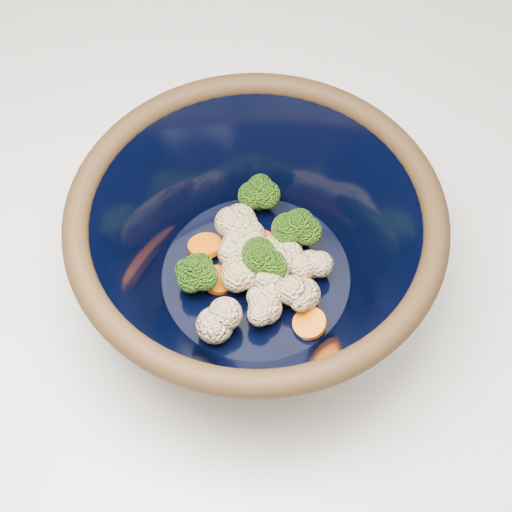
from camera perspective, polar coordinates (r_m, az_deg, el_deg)
ground at (r=1.54m, az=0.60°, el=-19.18°), size 3.00×3.00×0.00m
counter at (r=1.10m, az=0.81°, el=-14.12°), size 1.20×1.20×0.90m
mixing_bowl at (r=0.62m, az=0.00°, el=0.64°), size 0.38×0.38×0.14m
vegetable_pile at (r=0.64m, az=0.06°, el=-0.14°), size 0.16×0.17×0.05m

